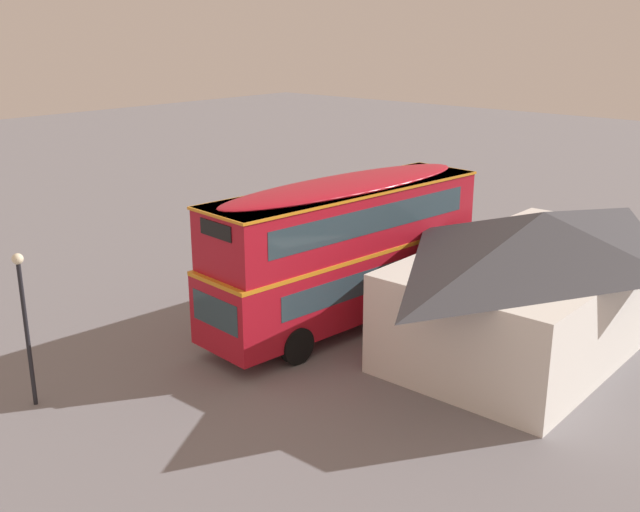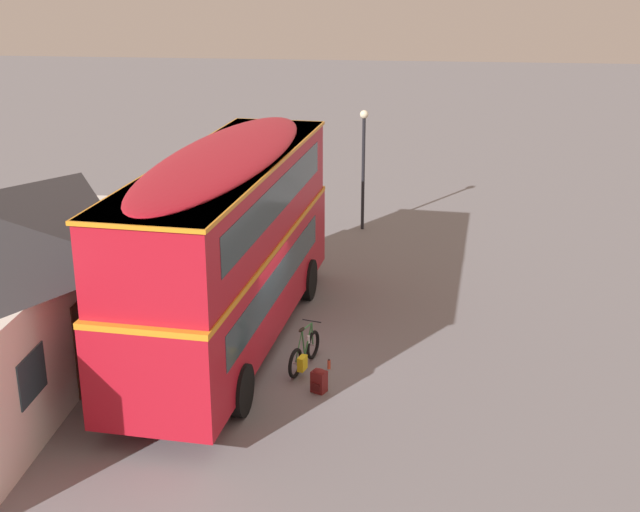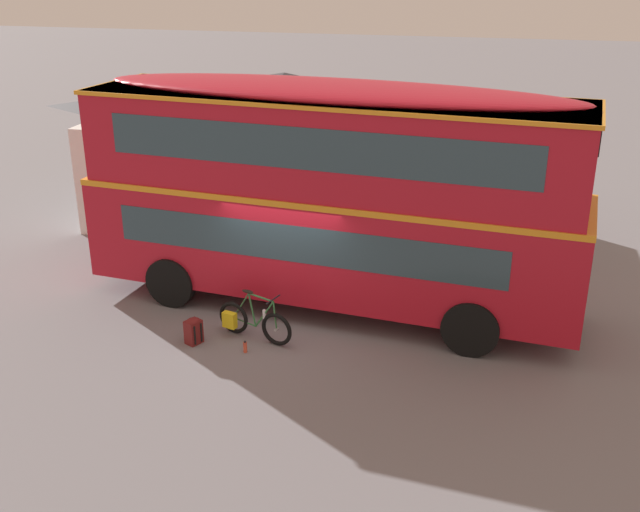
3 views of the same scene
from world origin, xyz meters
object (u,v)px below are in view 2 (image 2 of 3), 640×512
at_px(touring_bicycle, 304,354).
at_px(water_bottle_red_squeeze, 329,364).
at_px(backpack_on_ground, 319,380).
at_px(street_lamp, 363,155).
at_px(double_decker_bus, 228,239).

relative_size(touring_bicycle, water_bottle_red_squeeze, 6.99).
relative_size(touring_bicycle, backpack_on_ground, 3.12).
bearing_deg(street_lamp, water_bottle_red_squeeze, 179.69).
bearing_deg(water_bottle_red_squeeze, touring_bicycle, 95.75).
xyz_separation_m(touring_bicycle, backpack_on_ground, (-1.04, -0.46, -0.10)).
xyz_separation_m(double_decker_bus, backpack_on_ground, (-2.17, -2.36, -2.37)).
relative_size(backpack_on_ground, street_lamp, 0.13).
distance_m(water_bottle_red_squeeze, street_lamp, 10.87).
bearing_deg(double_decker_bus, backpack_on_ground, -132.57).
relative_size(touring_bicycle, street_lamp, 0.41).
bearing_deg(backpack_on_ground, double_decker_bus, 47.43).
xyz_separation_m(touring_bicycle, street_lamp, (10.65, -0.62, 2.19)).
xyz_separation_m(double_decker_bus, water_bottle_red_squeeze, (-1.07, -2.47, -2.53)).
xyz_separation_m(backpack_on_ground, water_bottle_red_squeeze, (1.10, -0.10, -0.16)).
distance_m(backpack_on_ground, water_bottle_red_squeeze, 1.11).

